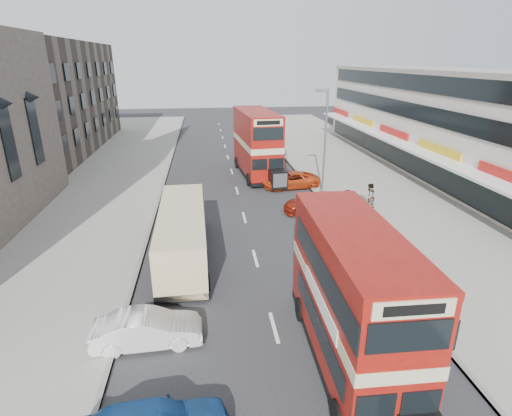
{
  "coord_description": "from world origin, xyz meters",
  "views": [
    {
      "loc": [
        -2.43,
        -11.2,
        10.14
      ],
      "look_at": [
        -0.2,
        6.1,
        3.63
      ],
      "focal_mm": 28.08,
      "sensor_mm": 36.0,
      "label": 1
    }
  ],
  "objects_px": {
    "bus_main": "(352,297)",
    "cyclist": "(285,179)",
    "coach": "(183,232)",
    "car_right_b": "(290,180)",
    "pedestrian_near": "(369,197)",
    "car_left_front": "(147,329)",
    "car_right_c": "(270,152)",
    "bus_second": "(257,143)",
    "car_right_a": "(318,203)",
    "street_lamp": "(324,135)"
  },
  "relations": [
    {
      "from": "car_right_a",
      "to": "pedestrian_near",
      "type": "xyz_separation_m",
      "value": [
        3.47,
        -0.46,
        0.45
      ]
    },
    {
      "from": "car_right_b",
      "to": "car_right_c",
      "type": "height_order",
      "value": "car_right_b"
    },
    {
      "from": "bus_main",
      "to": "car_right_c",
      "type": "xyz_separation_m",
      "value": [
        2.39,
        31.66,
        -1.99
      ]
    },
    {
      "from": "bus_second",
      "to": "pedestrian_near",
      "type": "relative_size",
      "value": 5.15
    },
    {
      "from": "street_lamp",
      "to": "bus_second",
      "type": "relative_size",
      "value": 0.79
    },
    {
      "from": "bus_main",
      "to": "car_left_front",
      "type": "height_order",
      "value": "bus_main"
    },
    {
      "from": "street_lamp",
      "to": "pedestrian_near",
      "type": "bearing_deg",
      "value": -62.19
    },
    {
      "from": "car_left_front",
      "to": "street_lamp",
      "type": "bearing_deg",
      "value": -37.22
    },
    {
      "from": "car_right_a",
      "to": "coach",
      "type": "bearing_deg",
      "value": -55.63
    },
    {
      "from": "coach",
      "to": "cyclist",
      "type": "bearing_deg",
      "value": 55.19
    },
    {
      "from": "coach",
      "to": "car_right_a",
      "type": "relative_size",
      "value": 1.95
    },
    {
      "from": "street_lamp",
      "to": "pedestrian_near",
      "type": "distance_m",
      "value": 5.94
    },
    {
      "from": "bus_second",
      "to": "car_right_b",
      "type": "bearing_deg",
      "value": 113.04
    },
    {
      "from": "car_right_b",
      "to": "coach",
      "type": "bearing_deg",
      "value": -41.74
    },
    {
      "from": "street_lamp",
      "to": "car_right_c",
      "type": "relative_size",
      "value": 2.36
    },
    {
      "from": "coach",
      "to": "pedestrian_near",
      "type": "bearing_deg",
      "value": 21.36
    },
    {
      "from": "car_right_c",
      "to": "cyclist",
      "type": "relative_size",
      "value": 1.69
    },
    {
      "from": "car_left_front",
      "to": "pedestrian_near",
      "type": "bearing_deg",
      "value": -50.42
    },
    {
      "from": "bus_second",
      "to": "car_right_a",
      "type": "xyz_separation_m",
      "value": [
        3.0,
        -10.23,
        -2.27
      ]
    },
    {
      "from": "bus_main",
      "to": "car_right_c",
      "type": "relative_size",
      "value": 2.6
    },
    {
      "from": "coach",
      "to": "car_right_c",
      "type": "xyz_separation_m",
      "value": [
        8.5,
        22.9,
        -0.89
      ]
    },
    {
      "from": "cyclist",
      "to": "street_lamp",
      "type": "bearing_deg",
      "value": -55.62
    },
    {
      "from": "bus_main",
      "to": "cyclist",
      "type": "distance_m",
      "value": 20.9
    },
    {
      "from": "bus_main",
      "to": "car_left_front",
      "type": "bearing_deg",
      "value": -12.3
    },
    {
      "from": "street_lamp",
      "to": "cyclist",
      "type": "height_order",
      "value": "street_lamp"
    },
    {
      "from": "car_right_c",
      "to": "car_right_b",
      "type": "bearing_deg",
      "value": -5.61
    },
    {
      "from": "bus_second",
      "to": "car_left_front",
      "type": "xyz_separation_m",
      "value": [
        -7.11,
        -22.91,
        -2.31
      ]
    },
    {
      "from": "bus_main",
      "to": "car_right_c",
      "type": "distance_m",
      "value": 31.81
    },
    {
      "from": "bus_main",
      "to": "coach",
      "type": "relative_size",
      "value": 0.94
    },
    {
      "from": "coach",
      "to": "pedestrian_near",
      "type": "xyz_separation_m",
      "value": [
        12.54,
        5.18,
        -0.32
      ]
    },
    {
      "from": "bus_second",
      "to": "car_right_b",
      "type": "xyz_separation_m",
      "value": [
        2.27,
        -4.31,
        -2.31
      ]
    },
    {
      "from": "street_lamp",
      "to": "car_right_a",
      "type": "bearing_deg",
      "value": -109.16
    },
    {
      "from": "car_right_a",
      "to": "car_right_c",
      "type": "distance_m",
      "value": 17.26
    },
    {
      "from": "coach",
      "to": "cyclist",
      "type": "xyz_separation_m",
      "value": [
        7.98,
        11.96,
        -0.84
      ]
    },
    {
      "from": "car_right_c",
      "to": "pedestrian_near",
      "type": "xyz_separation_m",
      "value": [
        4.04,
        -17.72,
        0.56
      ]
    },
    {
      "from": "car_right_c",
      "to": "coach",
      "type": "bearing_deg",
      "value": -25.13
    },
    {
      "from": "car_right_b",
      "to": "pedestrian_near",
      "type": "xyz_separation_m",
      "value": [
        4.21,
        -6.39,
        0.49
      ]
    },
    {
      "from": "coach",
      "to": "car_right_b",
      "type": "height_order",
      "value": "coach"
    },
    {
      "from": "car_right_b",
      "to": "car_right_a",
      "type": "bearing_deg",
      "value": 1.09
    },
    {
      "from": "bus_main",
      "to": "car_right_b",
      "type": "xyz_separation_m",
      "value": [
        2.22,
        20.33,
        -1.91
      ]
    },
    {
      "from": "coach",
      "to": "car_right_a",
      "type": "distance_m",
      "value": 10.71
    },
    {
      "from": "coach",
      "to": "pedestrian_near",
      "type": "distance_m",
      "value": 13.57
    },
    {
      "from": "bus_main",
      "to": "coach",
      "type": "height_order",
      "value": "bus_main"
    },
    {
      "from": "bus_main",
      "to": "car_left_front",
      "type": "xyz_separation_m",
      "value": [
        -7.15,
        1.73,
        -1.91
      ]
    },
    {
      "from": "car_left_front",
      "to": "car_right_c",
      "type": "relative_size",
      "value": 1.17
    },
    {
      "from": "bus_main",
      "to": "street_lamp",
      "type": "bearing_deg",
      "value": -101.86
    },
    {
      "from": "car_right_a",
      "to": "car_right_b",
      "type": "distance_m",
      "value": 5.97
    },
    {
      "from": "car_right_a",
      "to": "car_right_c",
      "type": "xyz_separation_m",
      "value": [
        -0.57,
        17.25,
        -0.12
      ]
    },
    {
      "from": "bus_second",
      "to": "car_right_b",
      "type": "height_order",
      "value": "bus_second"
    },
    {
      "from": "car_left_front",
      "to": "car_right_b",
      "type": "relative_size",
      "value": 0.85
    }
  ]
}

